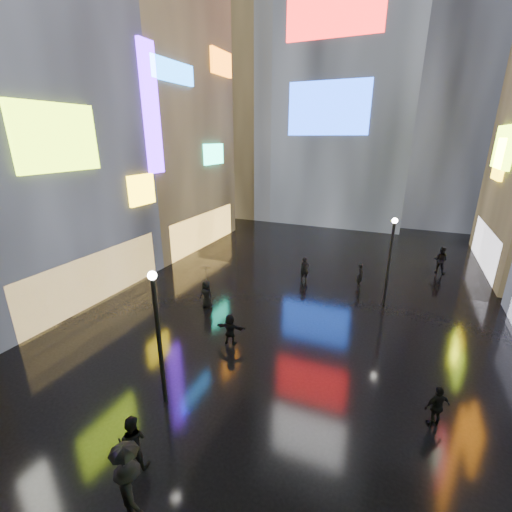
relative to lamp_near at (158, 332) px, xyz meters
The scene contains 18 objects.
ground 11.84m from the lamp_near, 78.52° to the left, with size 140.00×140.00×0.00m, color black.
building_left_mid 17.22m from the lamp_near, 159.02° to the left, with size 10.28×12.70×24.00m.
building_left_far 23.44m from the lamp_near, 128.46° to the left, with size 10.28×12.00×22.00m.
tower_main 39.59m from the lamp_near, 91.17° to the left, with size 16.00×14.20×42.00m.
tower_flank_right 41.38m from the lamp_near, 73.15° to the left, with size 12.00×12.00×34.00m, color black.
tower_flank_left 36.65m from the lamp_near, 109.42° to the left, with size 10.00×10.00×26.00m, color black.
lamp_near is the anchor object (origin of this frame).
lamp_far 13.36m from the lamp_near, 58.77° to the left, with size 0.30×0.30×5.20m.
pedestrian_1 3.36m from the lamp_near, 71.70° to the right, with size 0.86×0.67×1.77m, color black.
pedestrian_2 4.62m from the lamp_near, 63.54° to the right, with size 1.17×0.67×1.80m, color black.
pedestrian_3 9.76m from the lamp_near, 16.47° to the left, with size 0.91×0.38×1.56m, color black.
pedestrian_4 7.78m from the lamp_near, 109.12° to the left, with size 0.80×0.52×1.63m, color black.
pedestrian_5 4.86m from the lamp_near, 83.48° to the left, with size 1.41×0.45×1.52m, color black.
pedestrian_6 13.32m from the lamp_near, 82.77° to the left, with size 0.60×0.39×1.64m, color black.
pedestrian_7 21.10m from the lamp_near, 60.87° to the left, with size 0.93×0.73×1.92m, color black.
umbrella_1 4.23m from the lamp_near, 63.54° to the right, with size 0.68×0.68×0.60m, color black.
umbrella_2 7.53m from the lamp_near, 109.12° to the left, with size 0.99×1.01×0.91m, color black.
pedestrian_8 14.71m from the lamp_near, 68.81° to the left, with size 0.58×0.38×1.58m, color black.
Camera 1 is at (4.89, 0.65, 9.29)m, focal length 24.00 mm.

